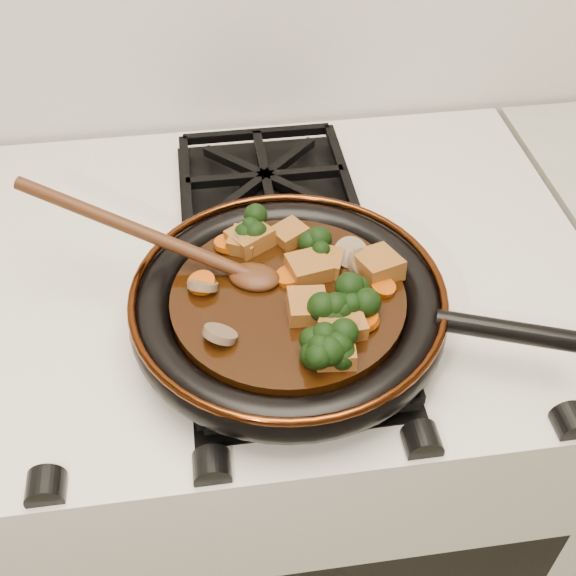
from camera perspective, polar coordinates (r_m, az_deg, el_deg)
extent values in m
cube|color=beige|center=(1.23, -0.51, -13.44)|extent=(0.76, 0.60, 0.90)
cylinder|color=black|center=(0.77, 0.00, -1.96)|extent=(0.31, 0.31, 0.01)
torus|color=black|center=(0.76, 0.00, -1.50)|extent=(0.33, 0.33, 0.04)
torus|color=#441D09|center=(0.75, 0.00, -0.38)|extent=(0.33, 0.33, 0.01)
cylinder|color=black|center=(0.75, 16.90, -3.26)|extent=(0.14, 0.07, 0.02)
cylinder|color=black|center=(0.76, 0.00, -1.13)|extent=(0.25, 0.25, 0.02)
cube|color=brown|center=(0.77, 1.62, 1.53)|extent=(0.05, 0.05, 0.02)
cube|color=brown|center=(0.80, -3.58, 3.63)|extent=(0.04, 0.04, 0.02)
cube|color=brown|center=(0.72, 4.19, -2.67)|extent=(0.05, 0.05, 0.03)
cube|color=brown|center=(0.80, -3.00, 3.92)|extent=(0.06, 0.06, 0.03)
cube|color=brown|center=(0.73, 1.51, -1.53)|extent=(0.04, 0.04, 0.03)
cube|color=brown|center=(0.69, 3.77, -4.98)|extent=(0.04, 0.04, 0.02)
cube|color=brown|center=(0.78, 3.07, 2.03)|extent=(0.04, 0.05, 0.03)
cube|color=brown|center=(0.71, 4.36, -2.86)|extent=(0.04, 0.04, 0.02)
cube|color=brown|center=(0.81, 0.13, 4.24)|extent=(0.05, 0.05, 0.02)
cube|color=brown|center=(0.78, 7.10, 1.76)|extent=(0.06, 0.06, 0.03)
cylinder|color=#AF4204|center=(0.80, -4.76, 3.52)|extent=(0.03, 0.03, 0.01)
cylinder|color=#AF4204|center=(0.72, 6.11, -2.57)|extent=(0.03, 0.03, 0.02)
cylinder|color=#AF4204|center=(0.76, -6.84, 0.37)|extent=(0.03, 0.03, 0.02)
cylinder|color=#AF4204|center=(0.76, 7.52, 0.06)|extent=(0.03, 0.03, 0.01)
cylinder|color=#AF4204|center=(0.76, 0.18, 0.96)|extent=(0.03, 0.03, 0.02)
cylinder|color=brown|center=(0.78, 5.77, 2.00)|extent=(0.04, 0.04, 0.03)
cylinder|color=brown|center=(0.76, -6.75, 0.20)|extent=(0.04, 0.04, 0.02)
cylinder|color=brown|center=(0.71, -5.39, -3.64)|extent=(0.05, 0.05, 0.03)
cylinder|color=brown|center=(0.79, 4.96, 2.73)|extent=(0.04, 0.04, 0.03)
cylinder|color=brown|center=(0.80, -3.42, 3.59)|extent=(0.04, 0.04, 0.03)
ellipsoid|color=#40200D|center=(0.76, -2.68, 0.88)|extent=(0.07, 0.06, 0.02)
cylinder|color=#40200D|center=(0.78, -11.97, 4.54)|extent=(0.02, 0.02, 0.27)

